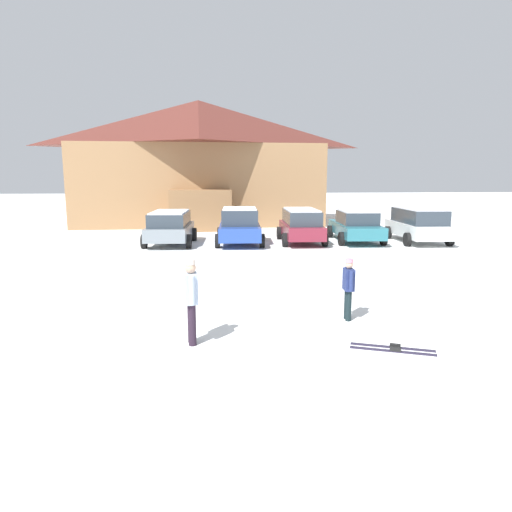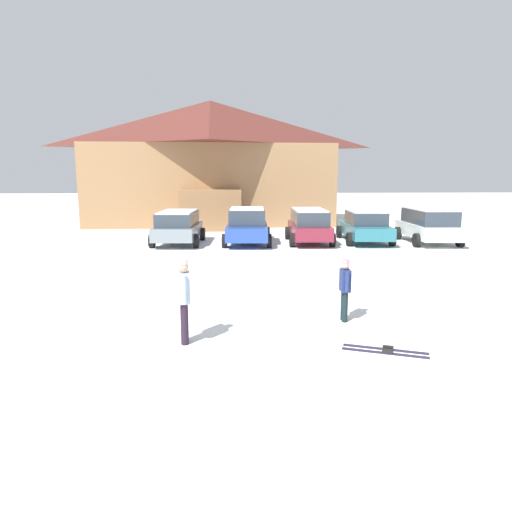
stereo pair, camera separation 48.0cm
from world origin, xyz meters
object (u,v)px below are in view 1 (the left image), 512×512
(ski_lodge, at_px, (199,161))
(parked_grey_wagon, at_px, (170,226))
(parked_white_suv, at_px, (418,224))
(parked_teal_hatchback, at_px, (356,225))
(parked_blue_hatchback, at_px, (240,226))
(skier_adult_in_blue_parka, at_px, (191,297))
(pair_of_skis, at_px, (393,349))
(parked_maroon_van, at_px, (301,225))
(skier_teen_in_navy_coat, at_px, (348,286))

(ski_lodge, distance_m, parked_grey_wagon, 11.83)
(parked_white_suv, bearing_deg, parked_teal_hatchback, 169.82)
(parked_blue_hatchback, xyz_separation_m, parked_white_suv, (8.73, -0.26, 0.04))
(parked_blue_hatchback, relative_size, parked_teal_hatchback, 0.93)
(parked_blue_hatchback, relative_size, parked_white_suv, 1.02)
(parked_grey_wagon, height_order, skier_adult_in_blue_parka, skier_adult_in_blue_parka)
(parked_grey_wagon, xyz_separation_m, pair_of_skis, (5.42, -13.86, -0.84))
(skier_adult_in_blue_parka, bearing_deg, parked_blue_hatchback, 82.88)
(parked_grey_wagon, xyz_separation_m, skier_adult_in_blue_parka, (1.65, -13.20, 0.08))
(parked_grey_wagon, distance_m, parked_maroon_van, 6.28)
(skier_teen_in_navy_coat, height_order, skier_adult_in_blue_parka, skier_adult_in_blue_parka)
(ski_lodge, bearing_deg, parked_blue_hatchback, -79.01)
(ski_lodge, xyz_separation_m, parked_blue_hatchback, (2.20, -11.35, -3.38))
(skier_adult_in_blue_parka, relative_size, pair_of_skis, 1.07)
(pair_of_skis, bearing_deg, ski_lodge, 99.79)
(parked_teal_hatchback, relative_size, skier_adult_in_blue_parka, 2.84)
(skier_teen_in_navy_coat, bearing_deg, parked_blue_hatchback, 98.55)
(ski_lodge, bearing_deg, pair_of_skis, -80.21)
(parked_teal_hatchback, bearing_deg, ski_lodge, 125.77)
(parked_white_suv, height_order, pair_of_skis, parked_white_suv)
(ski_lodge, height_order, pair_of_skis, ski_lodge)
(skier_adult_in_blue_parka, bearing_deg, parked_maroon_van, 70.68)
(parked_grey_wagon, relative_size, skier_adult_in_blue_parka, 2.46)
(parked_grey_wagon, relative_size, pair_of_skis, 2.63)
(parked_teal_hatchback, xyz_separation_m, pair_of_skis, (-3.64, -14.07, -0.78))
(skier_teen_in_navy_coat, bearing_deg, ski_lodge, 99.74)
(skier_adult_in_blue_parka, bearing_deg, ski_lodge, 91.32)
(skier_adult_in_blue_parka, bearing_deg, pair_of_skis, -9.99)
(parked_grey_wagon, bearing_deg, pair_of_skis, -68.65)
(parked_maroon_van, bearing_deg, parked_blue_hatchback, -178.65)
(parked_grey_wagon, distance_m, parked_teal_hatchback, 9.07)
(parked_blue_hatchback, distance_m, parked_teal_hatchback, 5.78)
(ski_lodge, bearing_deg, skier_teen_in_navy_coat, -80.26)
(parked_blue_hatchback, bearing_deg, parked_teal_hatchback, 2.68)
(ski_lodge, xyz_separation_m, parked_teal_hatchback, (7.98, -11.08, -3.44))
(parked_blue_hatchback, height_order, parked_maroon_van, parked_blue_hatchback)
(parked_white_suv, height_order, skier_adult_in_blue_parka, parked_white_suv)
(skier_adult_in_blue_parka, bearing_deg, parked_grey_wagon, 97.10)
(parked_maroon_van, bearing_deg, parked_grey_wagon, -179.94)
(parked_maroon_van, height_order, parked_white_suv, parked_white_suv)
(parked_teal_hatchback, bearing_deg, parked_white_suv, -10.18)
(parked_teal_hatchback, xyz_separation_m, parked_white_suv, (2.95, -0.53, 0.11))
(ski_lodge, relative_size, parked_grey_wagon, 4.09)
(skier_adult_in_blue_parka, distance_m, pair_of_skis, 3.94)
(ski_lodge, height_order, skier_teen_in_navy_coat, ski_lodge)
(parked_grey_wagon, bearing_deg, skier_adult_in_blue_parka, -82.90)
(parked_blue_hatchback, xyz_separation_m, skier_teen_in_navy_coat, (1.80, -11.95, -0.07))
(ski_lodge, xyz_separation_m, parked_white_suv, (10.93, -11.61, -3.33))
(ski_lodge, height_order, skier_adult_in_blue_parka, ski_lodge)
(parked_grey_wagon, bearing_deg, parked_blue_hatchback, -1.12)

